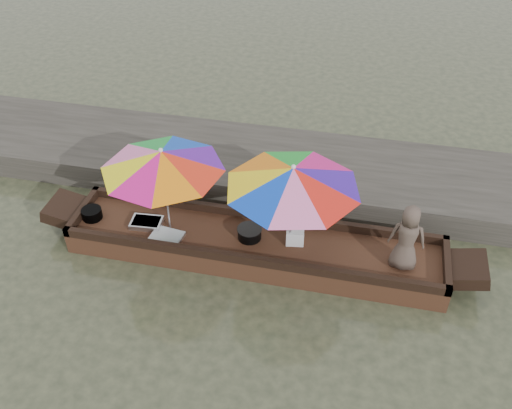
% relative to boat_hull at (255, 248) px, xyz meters
% --- Properties ---
extents(water, '(80.00, 80.00, 0.00)m').
position_rel_boat_hull_xyz_m(water, '(0.00, 0.00, -0.17)').
color(water, '#2E3323').
rests_on(water, ground).
extents(dock, '(22.00, 2.20, 0.50)m').
position_rel_boat_hull_xyz_m(dock, '(0.00, 2.20, 0.08)').
color(dock, '#2D2B26').
rests_on(dock, ground).
extents(boat_hull, '(6.10, 1.20, 0.35)m').
position_rel_boat_hull_xyz_m(boat_hull, '(0.00, 0.00, 0.00)').
color(boat_hull, '#3B2318').
rests_on(boat_hull, water).
extents(cooking_pot, '(0.34, 0.34, 0.18)m').
position_rel_boat_hull_xyz_m(cooking_pot, '(-2.80, -0.05, 0.26)').
color(cooking_pot, black).
rests_on(cooking_pot, boat_hull).
extents(tray_crayfish, '(0.54, 0.39, 0.09)m').
position_rel_boat_hull_xyz_m(tray_crayfish, '(-1.84, -0.03, 0.22)').
color(tray_crayfish, silver).
rests_on(tray_crayfish, boat_hull).
extents(tray_scallop, '(0.55, 0.41, 0.06)m').
position_rel_boat_hull_xyz_m(tray_scallop, '(-1.40, -0.26, 0.21)').
color(tray_scallop, silver).
rests_on(tray_scallop, boat_hull).
extents(charcoal_grill, '(0.38, 0.38, 0.18)m').
position_rel_boat_hull_xyz_m(charcoal_grill, '(-0.09, 0.03, 0.26)').
color(charcoal_grill, black).
rests_on(charcoal_grill, boat_hull).
extents(supply_bag, '(0.31, 0.26, 0.26)m').
position_rel_boat_hull_xyz_m(supply_bag, '(0.64, 0.08, 0.30)').
color(supply_bag, silver).
rests_on(supply_bag, boat_hull).
extents(vendor, '(0.58, 0.40, 1.13)m').
position_rel_boat_hull_xyz_m(vendor, '(2.33, -0.08, 0.74)').
color(vendor, brown).
rests_on(vendor, boat_hull).
extents(umbrella_bow, '(2.25, 2.25, 1.55)m').
position_rel_boat_hull_xyz_m(umbrella_bow, '(-1.44, 0.00, 0.95)').
color(umbrella_bow, '#5914A5').
rests_on(umbrella_bow, boat_hull).
extents(umbrella_stern, '(2.37, 2.37, 1.55)m').
position_rel_boat_hull_xyz_m(umbrella_stern, '(0.57, 0.00, 0.95)').
color(umbrella_stern, '#3B14A5').
rests_on(umbrella_stern, boat_hull).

